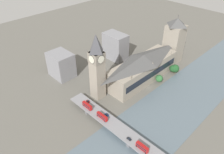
{
  "coord_description": "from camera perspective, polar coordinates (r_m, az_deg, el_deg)",
  "views": [
    {
      "loc": [
        -103.79,
        158.13,
        142.97
      ],
      "look_at": [
        21.16,
        34.51,
        20.91
      ],
      "focal_mm": 35.0,
      "sensor_mm": 36.0,
      "label": 1
    }
  ],
  "objects": [
    {
      "name": "tree_embankment_mid",
      "position": [
        263.63,
        15.62,
        2.13
      ],
      "size": [
        8.06,
        8.06,
        10.36
      ],
      "color": "brown",
      "rests_on": "ground_plane"
    },
    {
      "name": "road_bridge",
      "position": [
        179.32,
        5.37,
        -15.89
      ],
      "size": [
        147.14,
        13.19,
        5.78
      ],
      "color": "slate",
      "rests_on": "ground_plane"
    },
    {
      "name": "double_decker_bus_mid",
      "position": [
        170.7,
        7.89,
        -17.66
      ],
      "size": [
        10.67,
        2.66,
        4.96
      ],
      "color": "red",
      "rests_on": "road_bridge"
    },
    {
      "name": "city_block_west",
      "position": [
        252.21,
        -13.12,
        3.12
      ],
      "size": [
        27.37,
        21.39,
        28.67
      ],
      "color": "gray",
      "rests_on": "ground_plane"
    },
    {
      "name": "double_decker_bus_rear",
      "position": [
        201.31,
        -6.49,
        -7.43
      ],
      "size": [
        11.36,
        2.6,
        4.88
      ],
      "color": "red",
      "rests_on": "road_bridge"
    },
    {
      "name": "city_block_center",
      "position": [
        280.31,
        0.88,
        8.02
      ],
      "size": [
        30.28,
        18.78,
        33.6
      ],
      "color": "gray",
      "rests_on": "ground_plane"
    },
    {
      "name": "ground_plane",
      "position": [
        237.1,
        9.58,
        -2.88
      ],
      "size": [
        600.0,
        600.0,
        0.0
      ],
      "primitive_type": "plane",
      "color": "#605E56"
    },
    {
      "name": "parliament_hall",
      "position": [
        241.45,
        8.03,
        2.49
      ],
      "size": [
        26.94,
        90.69,
        30.88
      ],
      "color": "gray",
      "rests_on": "ground_plane"
    },
    {
      "name": "double_decker_bus_lead",
      "position": [
        190.43,
        -2.6,
        -10.24
      ],
      "size": [
        11.68,
        2.51,
        4.69
      ],
      "color": "red",
      "rests_on": "road_bridge"
    },
    {
      "name": "car_northbound_lead",
      "position": [
        194.54,
        -1.38,
        -9.8
      ],
      "size": [
        3.85,
        1.85,
        1.38
      ],
      "color": "navy",
      "rests_on": "road_bridge"
    },
    {
      "name": "car_northbound_tail",
      "position": [
        177.11,
        4.49,
        -15.81
      ],
      "size": [
        3.98,
        1.85,
        1.29
      ],
      "color": "black",
      "rests_on": "road_bridge"
    },
    {
      "name": "victoria_tower",
      "position": [
        280.09,
        15.91,
        9.18
      ],
      "size": [
        19.88,
        19.88,
        59.98
      ],
      "color": "gray",
      "rests_on": "ground_plane"
    },
    {
      "name": "river_water",
      "position": [
        223.97,
        16.69,
        -6.64
      ],
      "size": [
        57.57,
        360.0,
        0.3
      ],
      "primitive_type": "cube",
      "color": "slate",
      "rests_on": "ground_plane"
    },
    {
      "name": "tree_embankment_far",
      "position": [
        263.79,
        16.14,
        2.16
      ],
      "size": [
        9.41,
        9.41,
        11.41
      ],
      "color": "brown",
      "rests_on": "ground_plane"
    },
    {
      "name": "tree_embankment_near",
      "position": [
        244.53,
        12.21,
        -0.36
      ],
      "size": [
        7.96,
        7.96,
        9.39
      ],
      "color": "brown",
      "rests_on": "ground_plane"
    },
    {
      "name": "clock_tower",
      "position": [
        203.24,
        -3.95,
        2.91
      ],
      "size": [
        12.42,
        12.42,
        67.7
      ],
      "color": "gray",
      "rests_on": "ground_plane"
    },
    {
      "name": "car_southbound_tail",
      "position": [
        208.9,
        -6.3,
        -6.3
      ],
      "size": [
        4.0,
        1.87,
        1.24
      ],
      "color": "maroon",
      "rests_on": "road_bridge"
    }
  ]
}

